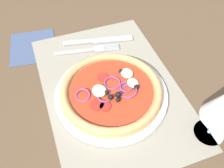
{
  "coord_description": "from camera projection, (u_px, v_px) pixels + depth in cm",
  "views": [
    {
      "loc": [
        37.28,
        -13.12,
        48.93
      ],
      "look_at": [
        0.79,
        0.0,
        2.5
      ],
      "focal_mm": 41.06,
      "sensor_mm": 36.0,
      "label": 1
    }
  ],
  "objects": [
    {
      "name": "fork",
      "position": [
        91.0,
        50.0,
        0.71
      ],
      "size": [
        4.65,
        17.98,
        0.44
      ],
      "rotation": [
        0.0,
        0.0,
        1.39
      ],
      "color": "#B2B5BA",
      "rests_on": "placemat"
    },
    {
      "name": "knife",
      "position": [
        99.0,
        40.0,
        0.73
      ],
      "size": [
        5.81,
        19.9,
        0.62
      ],
      "rotation": [
        0.0,
        0.0,
        1.36
      ],
      "color": "#B2B5BA",
      "rests_on": "placemat"
    },
    {
      "name": "plate",
      "position": [
        111.0,
        95.0,
        0.6
      ],
      "size": [
        26.53,
        26.53,
        1.1
      ],
      "primitive_type": "cylinder",
      "color": "silver",
      "rests_on": "placemat"
    },
    {
      "name": "placemat",
      "position": [
        111.0,
        88.0,
        0.63
      ],
      "size": [
        47.18,
        31.72,
        0.4
      ],
      "primitive_type": "cube",
      "color": "gray",
      "rests_on": "ground_plane"
    },
    {
      "name": "pizza",
      "position": [
        111.0,
        90.0,
        0.59
      ],
      "size": [
        23.72,
        23.72,
        2.65
      ],
      "color": "tan",
      "rests_on": "plate"
    },
    {
      "name": "wine_glass",
      "position": [
        224.0,
        106.0,
        0.47
      ],
      "size": [
        7.2,
        7.2,
        14.9
      ],
      "color": "silver",
      "rests_on": "ground_plane"
    },
    {
      "name": "ground_plane",
      "position": [
        111.0,
        91.0,
        0.64
      ],
      "size": [
        190.0,
        140.0,
        2.4
      ],
      "primitive_type": "cube",
      "color": "brown"
    },
    {
      "name": "napkin",
      "position": [
        33.0,
        47.0,
        0.72
      ],
      "size": [
        15.28,
        14.09,
        0.36
      ],
      "primitive_type": "cube",
      "rotation": [
        0.0,
        0.0,
        -0.13
      ],
      "color": "#425175",
      "rests_on": "ground_plane"
    }
  ]
}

